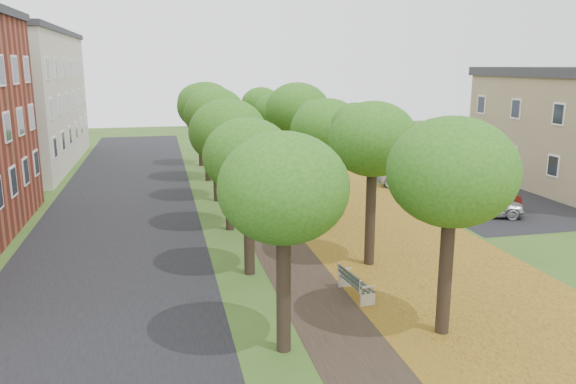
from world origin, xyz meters
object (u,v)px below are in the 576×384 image
car_silver (483,203)px  car_grey (446,189)px  car_red (486,199)px  bench (355,283)px  car_white (419,176)px

car_silver → car_grey: size_ratio=0.96×
car_silver → car_red: bearing=-20.5°
bench → car_silver: 13.08m
car_silver → car_white: bearing=18.4°
car_red → car_silver: bearing=125.5°
car_grey → car_white: bearing=-21.1°
car_red → car_grey: (-0.69, 3.14, -0.07)m
car_red → car_white: 6.76m
car_silver → car_red: size_ratio=0.98×
bench → car_white: 18.85m
bench → car_white: size_ratio=0.39×
car_grey → car_white: car_white is taller
car_silver → car_white: size_ratio=0.81×
car_silver → car_red: 1.10m
car_red → car_white: (-0.69, 6.73, 0.02)m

